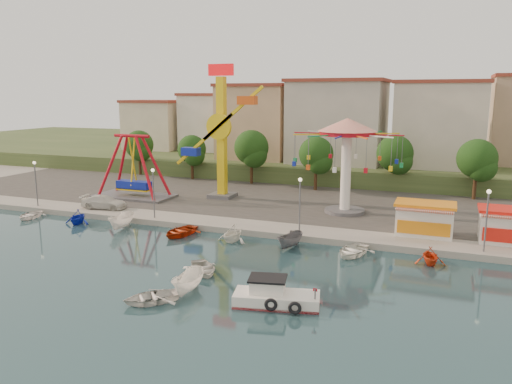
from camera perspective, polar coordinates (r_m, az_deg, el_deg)
The scene contains 37 objects.
ground at distance 39.72m, azimuth -11.85°, elevation -9.01°, with size 200.00×200.00×0.00m, color #142E38.
quay_deck at distance 96.26m, azimuth 8.63°, elevation 3.12°, with size 200.00×100.00×0.60m, color #9E998E.
asphalt_pad at distance 65.77m, azimuth 2.46°, elevation -0.20°, with size 90.00×28.00×0.01m, color #4C4944.
hill_terrace at distance 100.95m, azimuth 9.28°, elevation 4.16°, with size 200.00×60.00×3.00m, color #384C26.
pirate_ship_ride at distance 64.72m, azimuth -13.86°, elevation 2.71°, with size 10.00×5.00×8.00m.
kamikaze_tower at distance 62.01m, azimuth -3.69°, elevation 6.40°, with size 7.93×3.10×16.50m.
wave_swinger at distance 54.93m, azimuth 10.34°, elevation 5.40°, with size 11.60×11.60×10.40m.
booth_left at distance 48.92m, azimuth 18.71°, elevation -2.89°, with size 5.40×3.78×3.08m.
booth_mid at distance 49.20m, azimuth 27.08°, elevation -3.46°, with size 5.40×3.78×3.08m.
lamp_post_0 at distance 63.64m, azimuth -23.83°, elevation 0.76°, with size 0.14×0.14×5.00m, color #59595E.
lamp_post_1 at distance 53.62m, azimuth -11.62°, elevation -0.30°, with size 0.14×0.14×5.00m, color #59595E.
lamp_post_2 at distance 47.04m, azimuth 5.02°, elevation -1.71°, with size 0.14×0.14×5.00m, color #59595E.
lamp_post_3 at distance 45.40m, azimuth 24.82°, elevation -3.18°, with size 0.14×0.14×5.00m, color #59595E.
tree_0 at distance 82.93m, azimuth -13.22°, elevation 5.28°, with size 4.60×4.60×7.19m.
tree_1 at distance 77.12m, azimuth -7.35°, elevation 4.85°, with size 4.35×4.35×6.80m.
tree_2 at distance 72.42m, azimuth -0.53°, elevation 5.11°, with size 5.02×5.02×7.85m.
tree_3 at distance 68.00m, azimuth 6.89°, elevation 4.33°, with size 4.68×4.68×7.32m.
tree_4 at distance 69.19m, azimuth 15.58°, elevation 4.28°, with size 4.86×4.86×7.60m.
tree_5 at distance 67.14m, azimuth 23.94°, elevation 3.50°, with size 4.83×4.83×7.54m.
building_0 at distance 94.32m, azimuth -13.91°, elevation 8.03°, with size 9.26×9.53×11.87m, color beige.
building_1 at distance 92.76m, azimuth -5.80°, elevation 7.25°, with size 12.33×9.01×8.63m, color silver.
building_2 at distance 88.05m, azimuth 2.07°, elevation 7.94°, with size 11.95×9.28×11.23m, color tan.
building_3 at distance 81.50m, azimuth 10.58°, elevation 6.79°, with size 12.59×10.50×9.20m, color beige.
building_4 at distance 83.50m, azimuth 20.19°, elevation 6.41°, with size 10.75×9.23×9.24m, color beige.
cabin_motorboat at distance 33.17m, azimuth 2.14°, elevation -11.94°, with size 5.87×3.28×1.95m.
rowboat_a at distance 38.89m, azimuth -6.08°, elevation -8.67°, with size 2.65×3.71×0.77m, color silver.
rowboat_b at distance 34.27m, azimuth -11.89°, elevation -11.65°, with size 2.67×3.73×0.77m, color silver.
skiff at distance 35.20m, azimuth -7.73°, elevation -10.22°, with size 1.48×3.94×1.52m, color white.
van at distance 59.75m, azimuth -16.97°, elevation -1.10°, with size 2.12×5.20×1.51m, color silver.
moored_boat_0 at distance 60.62m, azimuth -24.45°, elevation -2.41°, with size 2.53×3.54×0.73m, color white.
moored_boat_1 at distance 56.05m, azimuth -19.73°, elevation -2.67°, with size 2.54×2.94×1.55m, color #1528BB.
moored_boat_2 at distance 52.61m, azimuth -15.11°, elevation -3.25°, with size 1.56×4.14×1.60m, color white.
moored_boat_3 at distance 49.08m, azimuth -8.69°, elevation -4.46°, with size 3.00×4.20×0.87m, color #AE2F0D.
moored_boat_4 at distance 46.51m, azimuth -2.70°, elevation -4.70°, with size 2.74×3.18×1.67m, color white.
moored_boat_5 at distance 44.65m, azimuth 3.92°, elevation -5.57°, with size 1.37×3.65×1.41m, color slate.
moored_boat_6 at distance 43.49m, azimuth 10.96°, elevation -6.59°, with size 2.97×4.16×0.86m, color white.
moored_boat_7 at distance 42.83m, azimuth 19.29°, elevation -6.89°, with size 2.39×2.77×1.46m, color red.
Camera 1 is at (20.72, -31.07, 13.52)m, focal length 35.00 mm.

